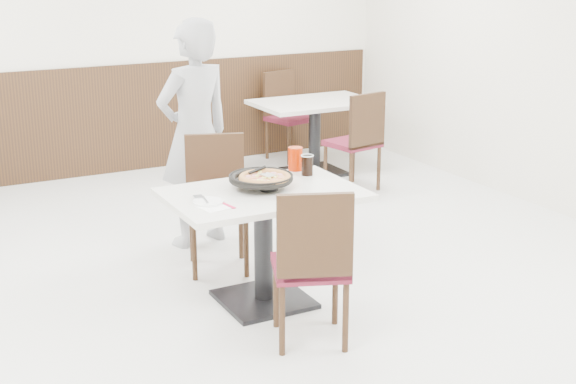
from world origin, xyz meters
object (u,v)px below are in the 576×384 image
chair_near (310,263)px  bg_chair_right_near (353,141)px  side_plate (208,202)px  chair_far (218,206)px  pizza (265,180)px  pizza_pan (261,182)px  diner_person (195,134)px  cola_glass (307,166)px  red_cup (295,159)px  main_table (263,247)px  bg_chair_right_far (290,116)px  bg_table_right (315,137)px

chair_near → bg_chair_right_near: (1.88, 2.53, 0.00)m
side_plate → bg_chair_right_near: bearing=41.3°
chair_far → pizza: size_ratio=3.15×
pizza → pizza_pan: bearing=106.0°
side_plate → diner_person: diner_person is taller
pizza_pan → bg_chair_right_near: bearing=45.0°
cola_glass → pizza: bearing=-156.5°
pizza_pan → red_cup: (0.40, 0.29, 0.04)m
main_table → cola_glass: 0.65m
side_plate → bg_chair_right_far: bearing=55.1°
diner_person → bg_chair_right_near: (1.85, 0.69, -0.39)m
cola_glass → red_cup: size_ratio=0.81×
pizza → diner_person: 1.21m
main_table → pizza_pan: bearing=73.7°
main_table → diner_person: diner_person is taller
bg_table_right → bg_chair_right_near: (0.03, -0.68, 0.10)m
chair_near → red_cup: 1.10m
side_plate → red_cup: (0.82, 0.43, 0.07)m
pizza_pan → chair_near: bearing=-91.0°
pizza_pan → diner_person: size_ratio=0.19×
red_cup → bg_table_right: red_cup is taller
pizza → bg_chair_right_far: bg_chair_right_far is taller
main_table → chair_near: chair_near is taller
chair_near → diner_person: bearing=110.8°
main_table → bg_chair_right_near: bg_chair_right_near is taller
side_plate → diner_person: bearing=71.8°
side_plate → chair_far: bearing=63.6°
red_cup → diner_person: bearing=113.6°
pizza_pan → bg_table_right: pizza_pan is taller
cola_glass → diner_person: diner_person is taller
side_plate → red_cup: size_ratio=1.15×
cola_glass → diner_person: (-0.40, 1.04, 0.05)m
pizza_pan → side_plate: pizza_pan is taller
pizza_pan → red_cup: 0.50m
chair_far → red_cup: 0.65m
chair_near → cola_glass: 0.97m
chair_far → side_plate: chair_far is taller
pizza_pan → chair_far: bearing=95.3°
main_table → bg_chair_right_near: size_ratio=1.26×
main_table → cola_glass: (0.43, 0.21, 0.44)m
chair_near → pizza_pan: bearing=110.6°
red_cup → bg_chair_right_near: bg_chair_right_near is taller
chair_far → cola_glass: chair_far is taller
bg_table_right → bg_chair_right_far: 0.64m
diner_person → bg_chair_right_far: diner_person is taller
red_cup → bg_chair_right_far: bearing=62.7°
side_plate → diner_person: size_ratio=0.11×
chair_near → pizza: size_ratio=3.15×
diner_person → bg_table_right: 2.33m
pizza_pan → bg_chair_right_near: size_ratio=0.34×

